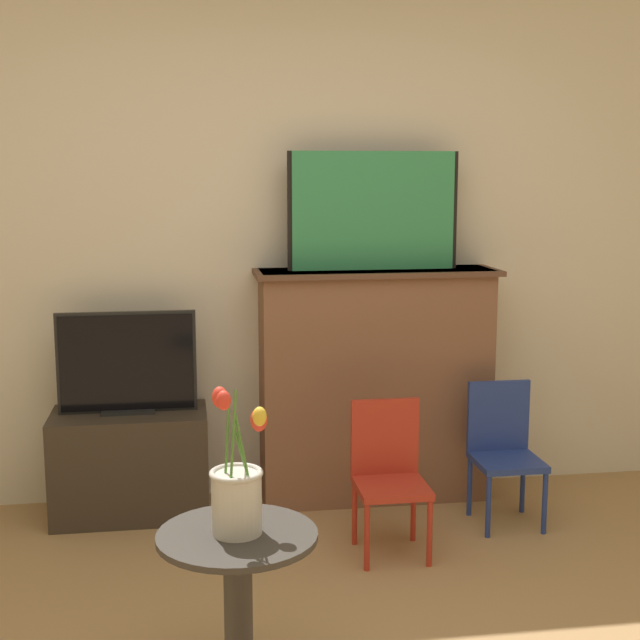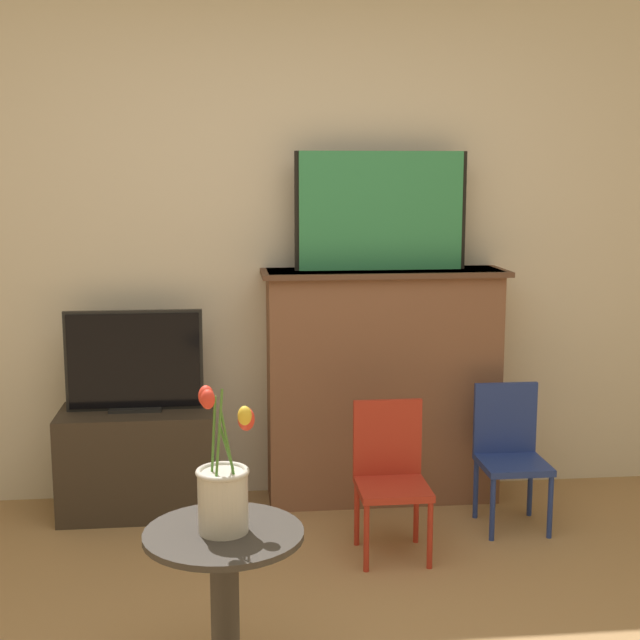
% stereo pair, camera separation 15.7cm
% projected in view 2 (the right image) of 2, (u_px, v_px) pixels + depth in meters
% --- Properties ---
extents(wall_back, '(8.00, 0.06, 2.70)m').
position_uv_depth(wall_back, '(289.00, 229.00, 4.43)').
color(wall_back, beige).
rests_on(wall_back, ground).
extents(fireplace_mantel, '(1.19, 0.35, 1.16)m').
position_uv_depth(fireplace_mantel, '(382.00, 383.00, 4.42)').
color(fireplace_mantel, brown).
rests_on(fireplace_mantel, ground).
extents(painting, '(0.84, 0.03, 0.57)m').
position_uv_depth(painting, '(381.00, 211.00, 4.29)').
color(painting, black).
rests_on(painting, fireplace_mantel).
extents(tv_stand, '(0.73, 0.40, 0.51)m').
position_uv_depth(tv_stand, '(138.00, 461.00, 4.29)').
color(tv_stand, '#382D23').
rests_on(tv_stand, ground).
extents(tv_monitor, '(0.65, 0.12, 0.48)m').
position_uv_depth(tv_monitor, '(134.00, 362.00, 4.22)').
color(tv_monitor, black).
rests_on(tv_monitor, tv_stand).
extents(chair_red, '(0.30, 0.30, 0.66)m').
position_uv_depth(chair_red, '(390.00, 471.00, 3.82)').
color(chair_red, '#B22D1E').
rests_on(chair_red, ground).
extents(chair_blue, '(0.30, 0.30, 0.66)m').
position_uv_depth(chair_blue, '(510.00, 448.00, 4.13)').
color(chair_blue, navy).
rests_on(chair_blue, ground).
extents(side_table, '(0.49, 0.49, 0.55)m').
position_uv_depth(side_table, '(225.00, 591.00, 2.74)').
color(side_table, '#332D28').
rests_on(side_table, ground).
extents(vase_tulips, '(0.18, 0.21, 0.47)m').
position_uv_depth(vase_tulips, '(223.00, 489.00, 2.69)').
color(vase_tulips, beige).
rests_on(vase_tulips, side_table).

